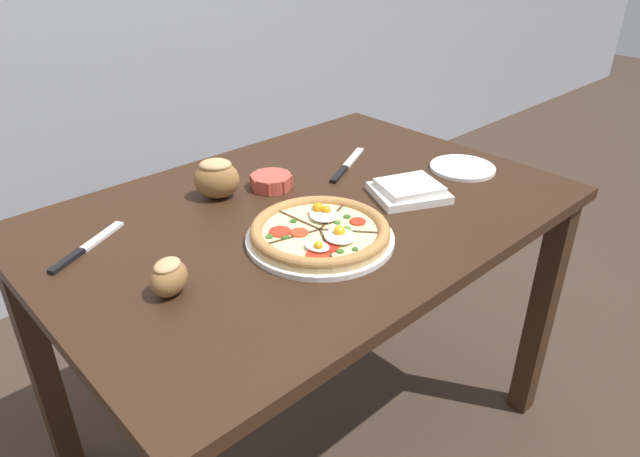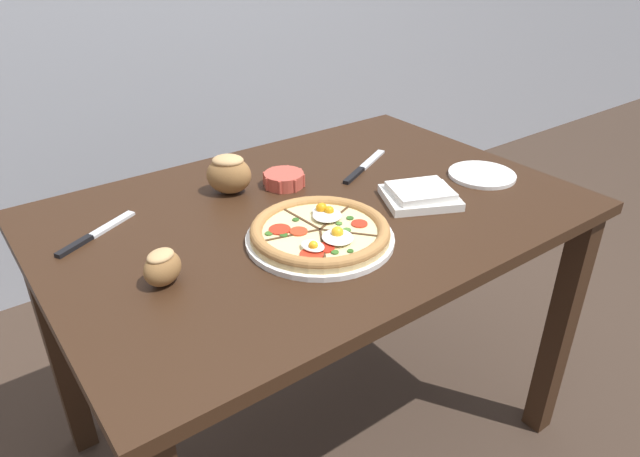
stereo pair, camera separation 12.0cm
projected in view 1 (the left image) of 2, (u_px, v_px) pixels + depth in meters
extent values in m
plane|color=#3D2D23|center=(309.00, 432.00, 1.72)|extent=(12.00, 12.00, 0.00)
cube|color=#331E11|center=(306.00, 213.00, 1.36)|extent=(1.24, 0.85, 0.03)
cube|color=#331E11|center=(541.00, 312.00, 1.64)|extent=(0.06, 0.06, 0.73)
cube|color=#331E11|center=(42.00, 367.00, 1.45)|extent=(0.06, 0.06, 0.73)
cube|color=#331E11|center=(353.00, 222.00, 2.12)|extent=(0.06, 0.06, 0.73)
cylinder|color=white|center=(320.00, 238.00, 1.21)|extent=(0.32, 0.32, 0.01)
cylinder|color=#DBB775|center=(320.00, 233.00, 1.21)|extent=(0.30, 0.30, 0.01)
cylinder|color=beige|center=(320.00, 230.00, 1.20)|extent=(0.25, 0.25, 0.00)
torus|color=#B27A42|center=(320.00, 230.00, 1.20)|extent=(0.30, 0.30, 0.03)
cube|color=#472D19|center=(332.00, 217.00, 1.25)|extent=(0.12, 0.05, 0.00)
cube|color=#472D19|center=(298.00, 220.00, 1.24)|extent=(0.01, 0.13, 0.00)
cube|color=#472D19|center=(293.00, 237.00, 1.17)|extent=(0.12, 0.03, 0.00)
cube|color=#472D19|center=(326.00, 245.00, 1.15)|extent=(0.07, 0.11, 0.00)
cube|color=#472D19|center=(350.00, 231.00, 1.19)|extent=(0.09, 0.10, 0.00)
cylinder|color=red|center=(356.00, 222.00, 1.23)|extent=(0.04, 0.04, 0.00)
cylinder|color=red|center=(329.00, 247.00, 1.14)|extent=(0.04, 0.04, 0.00)
cylinder|color=red|center=(318.00, 255.00, 1.11)|extent=(0.05, 0.05, 0.00)
cylinder|color=red|center=(280.00, 232.00, 1.19)|extent=(0.05, 0.05, 0.00)
cylinder|color=red|center=(299.00, 233.00, 1.19)|extent=(0.04, 0.04, 0.00)
ellipsoid|color=white|center=(340.00, 236.00, 1.16)|extent=(0.08, 0.09, 0.01)
sphere|color=#F4AD1E|center=(339.00, 231.00, 1.16)|extent=(0.03, 0.03, 0.03)
ellipsoid|color=white|center=(317.00, 246.00, 1.13)|extent=(0.05, 0.06, 0.01)
sphere|color=#F4AD1E|center=(318.00, 246.00, 1.12)|extent=(0.02, 0.02, 0.02)
ellipsoid|color=white|center=(324.00, 215.00, 1.24)|extent=(0.09, 0.09, 0.01)
sphere|color=orange|center=(326.00, 210.00, 1.25)|extent=(0.02, 0.02, 0.02)
ellipsoid|color=white|center=(318.00, 212.00, 1.26)|extent=(0.04, 0.05, 0.01)
sphere|color=orange|center=(318.00, 208.00, 1.26)|extent=(0.03, 0.03, 0.03)
cylinder|color=#2D5B1E|center=(293.00, 221.00, 1.23)|extent=(0.01, 0.01, 0.00)
cylinder|color=#2D5B1E|center=(347.00, 217.00, 1.25)|extent=(0.02, 0.02, 0.00)
cylinder|color=#2D5B1E|center=(285.00, 237.00, 1.17)|extent=(0.02, 0.02, 0.00)
cylinder|color=#2D5B1E|center=(355.00, 249.00, 1.13)|extent=(0.01, 0.01, 0.00)
cylinder|color=#477A2D|center=(280.00, 234.00, 1.18)|extent=(0.02, 0.02, 0.00)
cylinder|color=#477A2D|center=(347.00, 228.00, 1.20)|extent=(0.02, 0.02, 0.00)
cylinder|color=#386B23|center=(270.00, 236.00, 1.17)|extent=(0.02, 0.02, 0.00)
cylinder|color=#477A2D|center=(338.00, 222.00, 1.23)|extent=(0.01, 0.01, 0.00)
cylinder|color=#386B23|center=(340.00, 251.00, 1.12)|extent=(0.02, 0.02, 0.00)
cylinder|color=#C64C3D|center=(271.00, 181.00, 1.44)|extent=(0.10, 0.10, 0.04)
cylinder|color=#AD1423|center=(271.00, 180.00, 1.44)|extent=(0.08, 0.08, 0.02)
cylinder|color=#C64C3D|center=(287.00, 176.00, 1.47)|extent=(0.01, 0.01, 0.03)
cylinder|color=#C64C3D|center=(273.00, 173.00, 1.48)|extent=(0.01, 0.01, 0.03)
cylinder|color=#C64C3D|center=(259.00, 175.00, 1.47)|extent=(0.01, 0.01, 0.03)
cylinder|color=#C64C3D|center=(251.00, 181.00, 1.44)|extent=(0.01, 0.01, 0.03)
cylinder|color=#C64C3D|center=(255.00, 187.00, 1.41)|extent=(0.01, 0.01, 0.03)
cylinder|color=#C64C3D|center=(269.00, 190.00, 1.40)|extent=(0.01, 0.01, 0.03)
cylinder|color=#C64C3D|center=(284.00, 188.00, 1.41)|extent=(0.01, 0.01, 0.03)
cylinder|color=#C64C3D|center=(291.00, 182.00, 1.44)|extent=(0.01, 0.01, 0.03)
cube|color=silver|center=(409.00, 193.00, 1.40)|extent=(0.22, 0.21, 0.02)
cube|color=silver|center=(409.00, 186.00, 1.39)|extent=(0.17, 0.16, 0.02)
ellipsoid|color=olive|center=(169.00, 278.00, 1.03)|extent=(0.10, 0.08, 0.07)
ellipsoid|color=tan|center=(167.00, 265.00, 1.02)|extent=(0.07, 0.06, 0.02)
ellipsoid|color=olive|center=(217.00, 180.00, 1.38)|extent=(0.14, 0.13, 0.09)
ellipsoid|color=tan|center=(215.00, 165.00, 1.36)|extent=(0.10, 0.10, 0.03)
cube|color=silver|center=(353.00, 158.00, 1.62)|extent=(0.14, 0.08, 0.01)
cube|color=black|center=(339.00, 174.00, 1.51)|extent=(0.10, 0.06, 0.01)
cube|color=silver|center=(102.00, 236.00, 1.23)|extent=(0.12, 0.08, 0.01)
cube|color=black|center=(67.00, 261.00, 1.14)|extent=(0.09, 0.06, 0.01)
cylinder|color=white|center=(462.00, 168.00, 1.55)|extent=(0.18, 0.18, 0.01)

